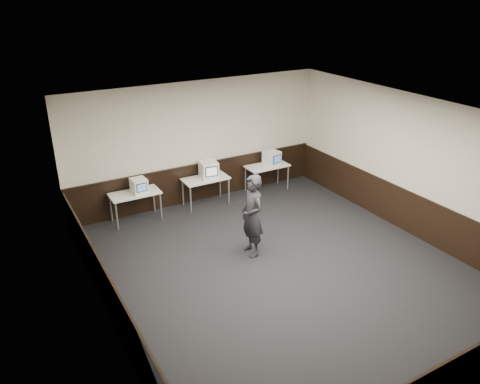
# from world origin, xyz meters

# --- Properties ---
(floor) EXTENTS (8.00, 8.00, 0.00)m
(floor) POSITION_xyz_m (0.00, 0.00, 0.00)
(floor) COLOR black
(floor) RESTS_ON ground
(ceiling) EXTENTS (8.00, 8.00, 0.00)m
(ceiling) POSITION_xyz_m (0.00, 0.00, 3.20)
(ceiling) COLOR white
(ceiling) RESTS_ON back_wall
(back_wall) EXTENTS (7.00, 0.00, 7.00)m
(back_wall) POSITION_xyz_m (0.00, 4.00, 1.60)
(back_wall) COLOR beige
(back_wall) RESTS_ON ground
(front_wall) EXTENTS (7.00, 0.00, 7.00)m
(front_wall) POSITION_xyz_m (0.00, -4.00, 1.60)
(front_wall) COLOR beige
(front_wall) RESTS_ON ground
(left_wall) EXTENTS (0.00, 8.00, 8.00)m
(left_wall) POSITION_xyz_m (-3.50, 0.00, 1.60)
(left_wall) COLOR beige
(left_wall) RESTS_ON ground
(right_wall) EXTENTS (0.00, 8.00, 8.00)m
(right_wall) POSITION_xyz_m (3.50, 0.00, 1.60)
(right_wall) COLOR beige
(right_wall) RESTS_ON ground
(wainscot_back) EXTENTS (6.98, 0.04, 1.00)m
(wainscot_back) POSITION_xyz_m (0.00, 3.98, 0.50)
(wainscot_back) COLOR black
(wainscot_back) RESTS_ON back_wall
(wainscot_front) EXTENTS (6.98, 0.04, 1.00)m
(wainscot_front) POSITION_xyz_m (0.00, -3.98, 0.50)
(wainscot_front) COLOR black
(wainscot_front) RESTS_ON front_wall
(wainscot_left) EXTENTS (0.04, 7.98, 1.00)m
(wainscot_left) POSITION_xyz_m (-3.48, 0.00, 0.50)
(wainscot_left) COLOR black
(wainscot_left) RESTS_ON left_wall
(wainscot_right) EXTENTS (0.04, 7.98, 1.00)m
(wainscot_right) POSITION_xyz_m (3.48, 0.00, 0.50)
(wainscot_right) COLOR black
(wainscot_right) RESTS_ON right_wall
(wainscot_rail) EXTENTS (6.98, 0.06, 0.04)m
(wainscot_rail) POSITION_xyz_m (0.00, 3.96, 1.02)
(wainscot_rail) COLOR black
(wainscot_rail) RESTS_ON wainscot_back
(desk_left) EXTENTS (1.20, 0.60, 0.75)m
(desk_left) POSITION_xyz_m (-1.90, 3.60, 0.68)
(desk_left) COLOR white
(desk_left) RESTS_ON ground
(desk_center) EXTENTS (1.20, 0.60, 0.75)m
(desk_center) POSITION_xyz_m (0.00, 3.60, 0.68)
(desk_center) COLOR white
(desk_center) RESTS_ON ground
(desk_right) EXTENTS (1.20, 0.60, 0.75)m
(desk_right) POSITION_xyz_m (1.90, 3.60, 0.68)
(desk_right) COLOR white
(desk_right) RESTS_ON ground
(emac_left) EXTENTS (0.37, 0.40, 0.35)m
(emac_left) POSITION_xyz_m (-1.79, 3.57, 0.93)
(emac_left) COLOR white
(emac_left) RESTS_ON desk_left
(emac_center) EXTENTS (0.49, 0.52, 0.44)m
(emac_center) POSITION_xyz_m (0.10, 3.61, 0.97)
(emac_center) COLOR white
(emac_center) RESTS_ON desk_center
(emac_right) EXTENTS (0.46, 0.47, 0.39)m
(emac_right) POSITION_xyz_m (2.04, 3.59, 0.94)
(emac_right) COLOR white
(emac_right) RESTS_ON desk_right
(person) EXTENTS (0.46, 0.68, 1.81)m
(person) POSITION_xyz_m (-0.22, 0.88, 0.91)
(person) COLOR black
(person) RESTS_ON ground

